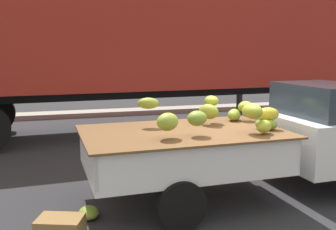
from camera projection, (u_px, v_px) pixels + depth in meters
ground at (242, 197)px, 5.99m from camera, size 220.00×220.00×0.00m
curb_strip at (135, 112)px, 13.88m from camera, size 80.00×0.80×0.16m
pickup_truck at (302, 135)px, 6.27m from camera, size 5.18×1.98×1.70m
semi_trailer at (129, 39)px, 10.32m from camera, size 12.11×3.13×3.95m
fallen_banana_bunch_near_tailgate at (89, 213)px, 5.21m from camera, size 0.28×0.34×0.16m
produce_crate at (60, 230)px, 4.52m from camera, size 0.61×0.52×0.32m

